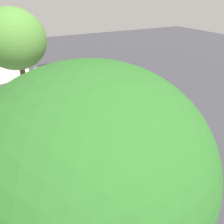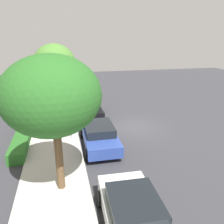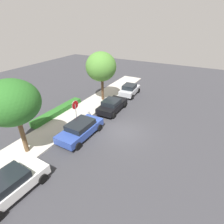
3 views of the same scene
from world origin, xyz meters
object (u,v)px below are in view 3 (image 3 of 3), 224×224
object	(u,v)px
parked_car_blue	(81,129)
parked_car_silver	(130,90)
parked_car_black	(112,105)
street_tree_near_corner	(11,103)
street_tree_mid_block	(101,67)
stop_sign	(75,108)
fire_hydrant	(89,114)
parked_car_white	(10,184)

from	to	relation	value
parked_car_blue	parked_car_silver	bearing A→B (deg)	0.31
parked_car_black	parked_car_silver	world-z (taller)	parked_car_silver
parked_car_black	street_tree_near_corner	xyz separation A→B (m)	(-9.37, 2.56, 3.56)
street_tree_mid_block	stop_sign	bearing A→B (deg)	-172.56
parked_car_black	street_tree_mid_block	bearing A→B (deg)	52.34
fire_hydrant	street_tree_mid_block	bearing A→B (deg)	13.29
stop_sign	parked_car_blue	world-z (taller)	stop_sign
stop_sign	street_tree_near_corner	bearing A→B (deg)	171.42
stop_sign	fire_hydrant	world-z (taller)	stop_sign
parked_car_silver	street_tree_mid_block	world-z (taller)	street_tree_mid_block
stop_sign	parked_car_blue	xyz separation A→B (m)	(-1.50, -1.65, -0.99)
parked_car_silver	street_tree_near_corner	size ratio (longest dim) A/B	0.67
parked_car_white	street_tree_mid_block	bearing A→B (deg)	9.69
parked_car_black	parked_car_white	xyz separation A→B (m)	(-12.14, 0.14, 0.03)
parked_car_silver	fire_hydrant	bearing A→B (deg)	170.02
stop_sign	parked_car_silver	bearing A→B (deg)	-9.64
parked_car_blue	parked_car_white	world-z (taller)	parked_car_white
parked_car_white	parked_car_silver	size ratio (longest dim) A/B	1.10
street_tree_near_corner	stop_sign	bearing A→B (deg)	-8.58
parked_car_white	stop_sign	bearing A→B (deg)	11.36
parked_car_white	fire_hydrant	distance (m)	9.86
parked_car_blue	fire_hydrant	size ratio (longest dim) A/B	6.37
stop_sign	street_tree_mid_block	distance (m)	6.60
parked_car_black	street_tree_mid_block	xyz separation A→B (m)	(1.97, 2.55, 3.55)
parked_car_blue	parked_car_black	size ratio (longest dim) A/B	1.06
parked_car_blue	parked_car_silver	world-z (taller)	parked_car_silver
parked_car_blue	street_tree_mid_block	distance (m)	8.68
street_tree_near_corner	parked_car_black	bearing A→B (deg)	-15.27
parked_car_white	parked_car_silver	bearing A→B (deg)	0.10
street_tree_near_corner	fire_hydrant	xyz separation A→B (m)	(6.99, -1.04, -3.91)
stop_sign	parked_car_silver	world-z (taller)	stop_sign
parked_car_blue	parked_car_white	bearing A→B (deg)	179.74
parked_car_blue	street_tree_near_corner	size ratio (longest dim) A/B	0.78
fire_hydrant	parked_car_black	bearing A→B (deg)	-32.51
stop_sign	parked_car_white	bearing A→B (deg)	-168.64
parked_car_white	street_tree_mid_block	world-z (taller)	street_tree_mid_block
street_tree_near_corner	fire_hydrant	size ratio (longest dim) A/B	8.18
parked_car_black	parked_car_white	size ratio (longest dim) A/B	1.01
stop_sign	parked_car_silver	size ratio (longest dim) A/B	0.64
street_tree_mid_block	fire_hydrant	size ratio (longest dim) A/B	8.38
fire_hydrant	stop_sign	bearing A→B (deg)	171.93
parked_car_white	street_tree_near_corner	xyz separation A→B (m)	(2.77, 2.42, 3.53)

